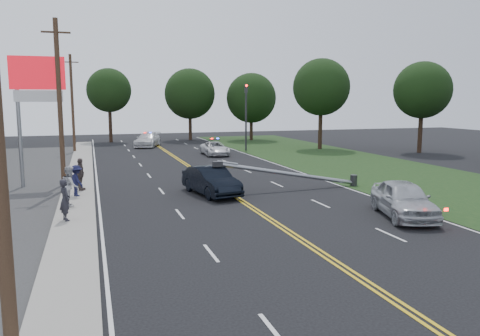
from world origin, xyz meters
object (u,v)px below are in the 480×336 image
object	(u,v)px
emergency_b	(148,140)
pylon_sign	(38,90)
bystander_a	(65,200)
bystander_c	(77,181)
emergency_a	(215,149)
utility_pole_mid	(60,105)
bystander_d	(80,174)
traffic_signal	(246,111)
utility_pole_far	(72,103)
crashed_sedan	(211,181)
waiting_sedan	(404,199)
fallen_streetlight	(297,174)
bystander_b	(70,186)

from	to	relation	value
emergency_b	pylon_sign	bearing A→B (deg)	-91.38
bystander_a	bystander_c	size ratio (longest dim) A/B	1.07
emergency_a	bystander_a	distance (m)	26.31
emergency_b	bystander_a	bearing A→B (deg)	-82.52
utility_pole_mid	bystander_d	bearing A→B (deg)	-43.49
utility_pole_mid	bystander_a	size ratio (longest dim) A/B	5.44
traffic_signal	utility_pole_far	size ratio (longest dim) A/B	0.70
crashed_sedan	waiting_sedan	bearing A→B (deg)	-57.78
emergency_b	bystander_c	xyz separation A→B (m)	(-7.17, -28.20, 0.17)
utility_pole_mid	utility_pole_far	size ratio (longest dim) A/B	1.00
waiting_sedan	emergency_a	bearing A→B (deg)	111.45
fallen_streetlight	emergency_b	xyz separation A→B (m)	(-5.41, 29.59, -0.11)
pylon_sign	utility_pole_mid	world-z (taller)	utility_pole_mid
bystander_b	bystander_c	world-z (taller)	bystander_b
utility_pole_far	bystander_a	size ratio (longest dim) A/B	5.44
waiting_sedan	utility_pole_mid	bearing A→B (deg)	159.71
bystander_b	traffic_signal	bearing A→B (deg)	-42.08
traffic_signal	fallen_streetlight	size ratio (longest dim) A/B	0.75
crashed_sedan	emergency_b	distance (m)	29.52
emergency_a	waiting_sedan	bearing A→B (deg)	-85.09
waiting_sedan	bystander_c	size ratio (longest dim) A/B	2.87
emergency_b	bystander_d	world-z (taller)	bystander_d
traffic_signal	bystander_c	world-z (taller)	traffic_signal
pylon_sign	bystander_b	xyz separation A→B (m)	(1.86, -7.06, -4.87)
utility_pole_mid	bystander_b	size ratio (longest dim) A/B	4.98
crashed_sedan	fallen_streetlight	bearing A→B (deg)	-11.32
traffic_signal	crashed_sedan	xyz separation A→B (m)	(-9.43, -21.93, -3.40)
crashed_sedan	bystander_a	distance (m)	8.68
traffic_signal	crashed_sedan	distance (m)	24.11
pylon_sign	emergency_a	distance (m)	20.16
pylon_sign	bystander_c	world-z (taller)	pylon_sign
utility_pole_far	bystander_b	size ratio (longest dim) A/B	4.98
traffic_signal	emergency_a	bearing A→B (deg)	-144.06
bystander_b	bystander_a	bearing A→B (deg)	172.16
pylon_sign	emergency_b	bearing A→B (deg)	68.54
fallen_streetlight	bystander_a	bearing A→B (deg)	-162.50
traffic_signal	bystander_a	size ratio (longest dim) A/B	3.84
utility_pole_far	crashed_sedan	distance (m)	27.49
pylon_sign	fallen_streetlight	size ratio (longest dim) A/B	0.85
traffic_signal	waiting_sedan	distance (m)	29.94
crashed_sedan	bystander_b	distance (m)	7.60
emergency_b	bystander_c	size ratio (longest dim) A/B	3.25
bystander_a	bystander_d	bearing A→B (deg)	-24.75
utility_pole_far	pylon_sign	bearing A→B (deg)	-93.72
emergency_a	crashed_sedan	bearing A→B (deg)	-104.73
waiting_sedan	bystander_a	distance (m)	15.21
bystander_c	waiting_sedan	bearing A→B (deg)	-149.48
pylon_sign	bystander_a	bearing A→B (deg)	-80.17
emergency_b	bystander_c	distance (m)	29.10
pylon_sign	bystander_b	bearing A→B (deg)	-75.27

